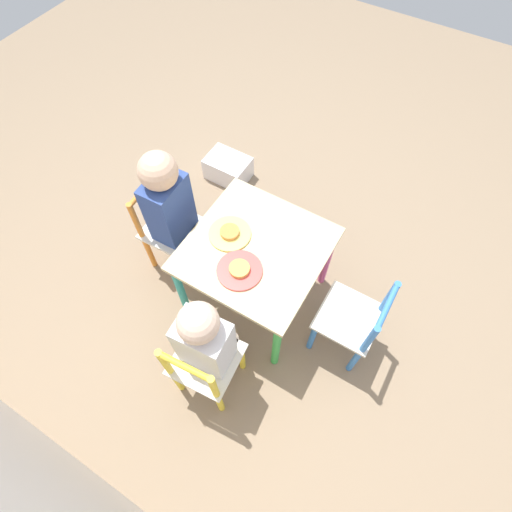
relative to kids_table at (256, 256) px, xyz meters
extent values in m
plane|color=#8C755B|center=(0.00, 0.00, -0.40)|extent=(6.00, 6.00, 0.00)
cube|color=beige|center=(0.00, 0.00, 0.06)|extent=(0.58, 0.58, 0.02)
cylinder|color=#E5599E|center=(-0.26, -0.26, -0.17)|extent=(0.04, 0.04, 0.45)
cylinder|color=#8E51BC|center=(0.26, -0.26, -0.17)|extent=(0.04, 0.04, 0.45)
cylinder|color=green|center=(-0.26, 0.26, -0.17)|extent=(0.04, 0.04, 0.45)
cylinder|color=teal|center=(0.26, 0.26, -0.17)|extent=(0.04, 0.04, 0.45)
cube|color=silver|center=(0.47, 0.02, -0.12)|extent=(0.27, 0.27, 0.02)
cylinder|color=orange|center=(0.36, 0.12, -0.26)|extent=(0.03, 0.03, 0.28)
cylinder|color=orange|center=(0.37, -0.09, -0.26)|extent=(0.03, 0.03, 0.28)
cylinder|color=orange|center=(0.57, 0.13, -0.26)|extent=(0.03, 0.03, 0.28)
cylinder|color=orange|center=(0.58, -0.08, -0.26)|extent=(0.03, 0.03, 0.28)
cylinder|color=orange|center=(0.57, 0.13, 0.00)|extent=(0.03, 0.03, 0.26)
cylinder|color=orange|center=(0.58, -0.08, 0.00)|extent=(0.03, 0.03, 0.26)
cylinder|color=orange|center=(0.58, 0.02, 0.12)|extent=(0.03, 0.21, 0.02)
cube|color=silver|center=(-0.04, 0.47, -0.12)|extent=(0.28, 0.28, 0.02)
cylinder|color=yellow|center=(-0.14, 0.36, -0.26)|extent=(0.03, 0.03, 0.28)
cylinder|color=yellow|center=(0.07, 0.37, -0.26)|extent=(0.03, 0.03, 0.28)
cylinder|color=yellow|center=(-0.16, 0.57, -0.26)|extent=(0.03, 0.03, 0.28)
cylinder|color=yellow|center=(0.05, 0.59, -0.26)|extent=(0.03, 0.03, 0.28)
cylinder|color=yellow|center=(-0.16, 0.57, 0.00)|extent=(0.03, 0.03, 0.26)
cylinder|color=yellow|center=(0.05, 0.59, 0.00)|extent=(0.03, 0.03, 0.26)
cylinder|color=yellow|center=(-0.05, 0.58, 0.12)|extent=(0.21, 0.04, 0.02)
cube|color=silver|center=(-0.47, 0.00, -0.12)|extent=(0.26, 0.26, 0.02)
cylinder|color=#387AD1|center=(-0.37, -0.11, -0.26)|extent=(0.03, 0.03, 0.28)
cylinder|color=#387AD1|center=(-0.37, 0.11, -0.26)|extent=(0.03, 0.03, 0.28)
cylinder|color=#387AD1|center=(-0.58, -0.11, -0.26)|extent=(0.03, 0.03, 0.28)
cylinder|color=#387AD1|center=(-0.58, 0.10, -0.26)|extent=(0.03, 0.03, 0.28)
cylinder|color=#387AD1|center=(-0.58, -0.11, 0.00)|extent=(0.03, 0.03, 0.26)
cylinder|color=#387AD1|center=(-0.58, 0.10, 0.00)|extent=(0.03, 0.03, 0.26)
cylinder|color=#387AD1|center=(-0.58, 0.00, 0.12)|extent=(0.02, 0.21, 0.02)
cylinder|color=#7A6B5B|center=(0.35, 0.06, -0.25)|extent=(0.07, 0.07, 0.29)
cylinder|color=#7A6B5B|center=(0.35, -0.04, -0.25)|extent=(0.07, 0.07, 0.29)
cube|color=#2D478E|center=(0.45, 0.02, 0.06)|extent=(0.15, 0.20, 0.34)
sphere|color=#DBB293|center=(0.45, 0.02, 0.31)|extent=(0.17, 0.17, 0.17)
cylinder|color=#7A6B5B|center=(-0.08, 0.35, -0.25)|extent=(0.07, 0.07, 0.29)
cylinder|color=#7A6B5B|center=(0.02, 0.36, -0.25)|extent=(0.07, 0.07, 0.29)
cube|color=silver|center=(-0.04, 0.45, 0.03)|extent=(0.21, 0.16, 0.29)
sphere|color=beige|center=(-0.04, 0.45, 0.24)|extent=(0.15, 0.15, 0.15)
cylinder|color=#EADB66|center=(0.13, 0.00, 0.08)|extent=(0.19, 0.19, 0.01)
cylinder|color=#D6843D|center=(0.13, 0.00, 0.09)|extent=(0.08, 0.08, 0.02)
cylinder|color=#E54C47|center=(0.00, 0.13, 0.08)|extent=(0.19, 0.19, 0.01)
cylinder|color=gold|center=(0.00, 0.13, 0.09)|extent=(0.09, 0.09, 0.02)
cube|color=silver|center=(0.57, -0.63, -0.33)|extent=(0.26, 0.19, 0.15)
camera|label=1|loc=(-0.46, 0.78, 1.51)|focal=28.00mm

